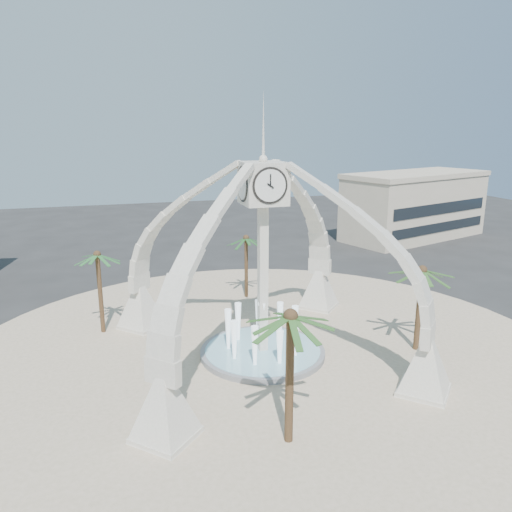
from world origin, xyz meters
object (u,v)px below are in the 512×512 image
object	(u,v)px
fountain	(263,351)
palm_north	(246,239)
palm_east	(422,271)
palm_west	(97,256)
clock_tower	(263,258)
palm_south	(291,318)

from	to	relation	value
fountain	palm_north	world-z (taller)	palm_north
palm_east	palm_north	world-z (taller)	palm_east
palm_west	palm_north	bearing A→B (deg)	20.18
clock_tower	palm_north	world-z (taller)	clock_tower
clock_tower	palm_east	xyz separation A→B (m)	(9.93, -2.18, -1.09)
clock_tower	palm_north	xyz separation A→B (m)	(2.14, 11.24, -1.34)
fountain	palm_south	distance (m)	10.88
fountain	palm_north	bearing A→B (deg)	79.21
palm_east	palm_west	bearing A→B (deg)	155.36
palm_north	palm_west	bearing A→B (deg)	-159.82
palm_west	palm_east	bearing A→B (deg)	-24.64
palm_north	palm_south	distance (m)	20.64
palm_east	palm_west	size ratio (longest dim) A/B	0.97
clock_tower	palm_east	size ratio (longest dim) A/B	2.89
fountain	palm_west	xyz separation A→B (m)	(-9.78, 6.86, 5.38)
fountain	clock_tower	bearing A→B (deg)	-90.00
palm_east	palm_west	xyz separation A→B (m)	(-19.71, 9.04, 0.27)
fountain	palm_east	world-z (taller)	palm_east
palm_west	palm_north	xyz separation A→B (m)	(11.92, 4.38, -0.51)
palm_south	palm_west	bearing A→B (deg)	117.17
clock_tower	palm_north	bearing A→B (deg)	79.21
fountain	palm_west	bearing A→B (deg)	144.94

